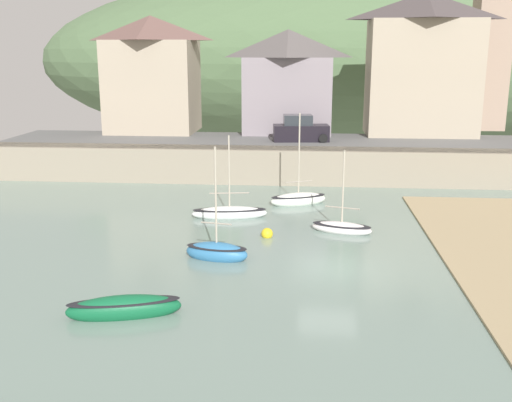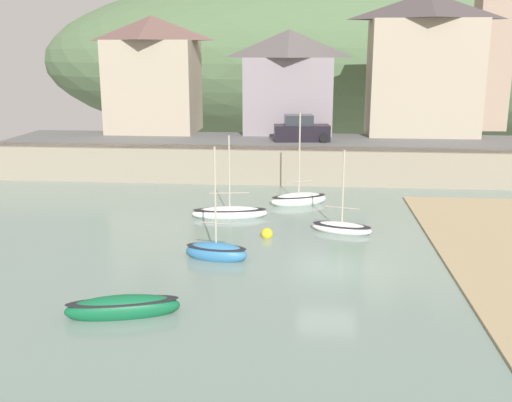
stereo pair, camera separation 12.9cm
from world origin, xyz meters
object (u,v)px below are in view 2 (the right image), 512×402
Objects in this scene: waterfront_building_centre at (289,81)px; church_with_spire at (494,28)px; rowboat_small_beached at (299,199)px; parked_car_near_slipway at (301,130)px; waterfront_building_right at (424,64)px; sailboat_tall_mast at (230,213)px; sailboat_nearest_shore at (123,308)px; mooring_buoy at (267,234)px; motorboat_with_cabin at (342,227)px; waterfront_building_left at (153,74)px; sailboat_blue_trim at (216,252)px.

waterfront_building_centre is 0.50× the size of church_with_spire.
rowboat_small_beached reaches higher than parked_car_near_slipway.
waterfront_building_right is 2.57× the size of parked_car_near_slipway.
rowboat_small_beached is at bearing 33.10° from sailboat_tall_mast.
rowboat_small_beached is (5.71, 16.29, 0.01)m from sailboat_nearest_shore.
sailboat_nearest_shore is at bearing -121.67° from church_with_spire.
sailboat_nearest_shore is 7.01× the size of mooring_buoy.
waterfront_building_centre is 10.68m from waterfront_building_right.
rowboat_small_beached is at bearing 128.62° from motorboat_with_cabin.
waterfront_building_right reaches higher than mooring_buoy.
waterfront_building_right is at bearing 86.67° from motorboat_with_cabin.
waterfront_building_right reaches higher than waterfront_building_left.
sailboat_blue_trim is 3.91m from mooring_buoy.
motorboat_with_cabin is 7.54× the size of mooring_buoy.
church_with_spire is at bearing 77.14° from motorboat_with_cabin.
parked_car_near_slipway is (-0.08, 9.79, 2.90)m from rowboat_small_beached.
motorboat_with_cabin is at bearing -87.44° from parked_car_near_slipway.
sailboat_blue_trim is 1.20× the size of motorboat_with_cabin.
parked_car_near_slipway is 16.91m from mooring_buoy.
rowboat_small_beached is at bearing 78.20° from mooring_buoy.
sailboat_tall_mast is at bearing -111.78° from parked_car_near_slipway.
rowboat_small_beached is (-2.29, 5.58, 0.07)m from motorboat_with_cabin.
church_with_spire is 28.51× the size of mooring_buoy.
sailboat_blue_trim is at bearing -130.75° from rowboat_small_beached.
mooring_buoy is (2.00, 3.36, -0.15)m from sailboat_blue_trim.
waterfront_building_centre is 5.75m from parked_car_near_slipway.
rowboat_small_beached reaches higher than motorboat_with_cabin.
mooring_buoy is (-0.21, -21.08, -6.43)m from waterfront_building_centre.
waterfront_building_right is at bearing 0.00° from waterfront_building_left.
church_with_spire is 35.81m from sailboat_blue_trim.
waterfront_building_right is 18.74m from rowboat_small_beached.
parked_car_near_slipway is at bearing -20.15° from waterfront_building_left.
rowboat_small_beached is (-9.39, -14.29, -7.66)m from waterfront_building_right.
church_with_spire is 3.78× the size of motorboat_with_cabin.
mooring_buoy is at bearing -117.14° from waterfront_building_right.
waterfront_building_left is at bearing 87.62° from sailboat_nearest_shore.
church_with_spire reaches higher than waterfront_building_left.
church_with_spire reaches higher than waterfront_building_centre.
parked_car_near_slipway is at bearing 63.20° from sailboat_nearest_shore.
sailboat_blue_trim is at bearing -105.70° from parked_car_near_slipway.
waterfront_building_centre reaches higher than sailboat_blue_trim.
mooring_buoy is (-10.81, -21.08, -7.79)m from waterfront_building_right.
waterfront_building_right reaches higher than waterfront_building_centre.
sailboat_blue_trim reaches higher than sailboat_nearest_shore.
waterfront_building_left reaches higher than rowboat_small_beached.
sailboat_blue_trim is (8.92, -24.44, -6.82)m from waterfront_building_left.
waterfront_building_right is 0.67× the size of church_with_spire.
waterfront_building_left is 0.85× the size of waterfront_building_right.
sailboat_nearest_shore is 0.93× the size of motorboat_with_cabin.
church_with_spire is 41.98m from sailboat_nearest_shore.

